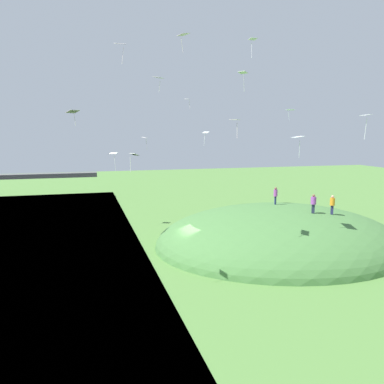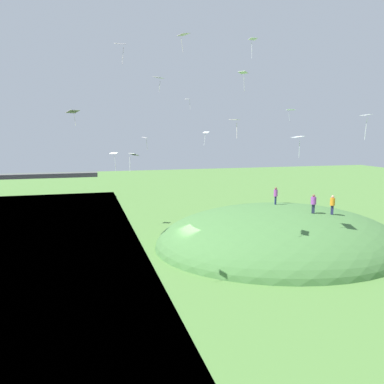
{
  "view_description": "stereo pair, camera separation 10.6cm",
  "coord_description": "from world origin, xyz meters",
  "views": [
    {
      "loc": [
        -9.35,
        -33.02,
        10.79
      ],
      "look_at": [
        0.39,
        2.13,
        5.31
      ],
      "focal_mm": 37.33,
      "sensor_mm": 36.0,
      "label": 1
    },
    {
      "loc": [
        -9.25,
        -33.05,
        10.79
      ],
      "look_at": [
        0.39,
        2.13,
        5.31
      ],
      "focal_mm": 37.33,
      "sensor_mm": 36.0,
      "label": 2
    }
  ],
  "objects": [
    {
      "name": "person_near_shore",
      "position": [
        10.63,
        -1.89,
        4.61
      ],
      "size": [
        0.63,
        0.63,
        1.73
      ],
      "rotation": [
        0.0,
        0.0,
        2.71
      ],
      "color": "#262C47",
      "rests_on": "grass_hill"
    },
    {
      "name": "grass_hill",
      "position": [
        8.77,
        0.87,
        0.0
      ],
      "size": [
        24.04,
        21.12,
        7.43
      ],
      "primitive_type": "ellipsoid",
      "color": "#45763B",
      "rests_on": "ground_plane"
    },
    {
      "name": "ground_plane",
      "position": [
        0.0,
        0.0,
        0.0
      ],
      "size": [
        160.0,
        160.0,
        0.0
      ],
      "primitive_type": "plane",
      "color": "#507D39"
    },
    {
      "name": "kite_10",
      "position": [
        3.98,
        17.23,
        14.85
      ],
      "size": [
        0.65,
        0.51,
        1.33
      ],
      "color": "white"
    },
    {
      "name": "person_walking_path",
      "position": [
        12.43,
        -2.13,
        4.48
      ],
      "size": [
        0.59,
        0.59,
        1.76
      ],
      "rotation": [
        0.0,
        0.0,
        2.62
      ],
      "color": "navy",
      "rests_on": "grass_hill"
    },
    {
      "name": "kite_13",
      "position": [
        -9.91,
        3.28,
        12.51
      ],
      "size": [
        1.26,
        1.24,
        1.35
      ],
      "color": "white"
    },
    {
      "name": "kite_11",
      "position": [
        -0.19,
        2.93,
        19.33
      ],
      "size": [
        1.06,
        1.3,
        1.61
      ],
      "color": "silver"
    },
    {
      "name": "kite_6",
      "position": [
        -5.31,
        7.67,
        19.18
      ],
      "size": [
        1.16,
        0.85,
        2.08
      ],
      "color": "white"
    },
    {
      "name": "person_with_child",
      "position": [
        9.04,
        2.34,
        4.78
      ],
      "size": [
        0.38,
        0.38,
        1.74
      ],
      "rotation": [
        0.0,
        0.0,
        1.57
      ],
      "color": "#1D284F",
      "rests_on": "grass_hill"
    },
    {
      "name": "kite_2",
      "position": [
        6.79,
        -5.39,
        10.37
      ],
      "size": [
        0.96,
        1.22,
        1.66
      ],
      "color": "white"
    },
    {
      "name": "kite_0",
      "position": [
        15.19,
        11.07,
        13.42
      ],
      "size": [
        1.08,
        0.83,
        1.45
      ],
      "color": "white"
    },
    {
      "name": "kite_9",
      "position": [
        -1.97,
        5.52,
        15.89
      ],
      "size": [
        1.29,
        1.33,
        1.41
      ],
      "color": "silver"
    },
    {
      "name": "kite_1",
      "position": [
        1.23,
        -6.29,
        11.59
      ],
      "size": [
        0.97,
        0.99,
        1.33
      ],
      "color": "silver"
    },
    {
      "name": "kite_8",
      "position": [
        14.29,
        -3.56,
        12.1
      ],
      "size": [
        0.67,
        0.92,
        2.16
      ],
      "color": "white"
    },
    {
      "name": "kite_7",
      "position": [
        -5.89,
        12.4,
        8.32
      ],
      "size": [
        1.06,
        0.95,
        2.03
      ],
      "color": "white"
    },
    {
      "name": "kite_12",
      "position": [
        -6.07,
        -7.16,
        9.28
      ],
      "size": [
        0.64,
        0.72,
        1.17
      ],
      "color": "white"
    },
    {
      "name": "kite_3",
      "position": [
        6.68,
        5.57,
        16.62
      ],
      "size": [
        1.0,
        1.08,
        2.0
      ],
      "color": "silver"
    },
    {
      "name": "kite_5",
      "position": [
        -2.09,
        14.2,
        10.06
      ],
      "size": [
        0.79,
        0.9,
        1.49
      ],
      "color": "silver"
    },
    {
      "name": "kite_14",
      "position": [
        7.03,
        4.14,
        19.6
      ],
      "size": [
        0.78,
        1.05,
        1.84
      ],
      "color": "white"
    },
    {
      "name": "kite_4",
      "position": [
        4.2,
        10.16,
        10.65
      ],
      "size": [
        0.8,
        0.83,
        1.54
      ],
      "color": "white"
    }
  ]
}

